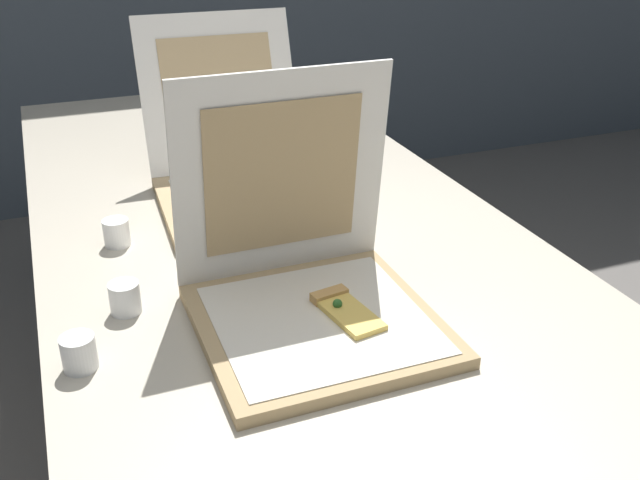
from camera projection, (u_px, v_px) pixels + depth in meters
name	position (u px, v px, depth m)	size (l,w,h in m)	color
table	(281.00, 249.00, 1.55)	(0.99, 2.41, 0.74)	#BCB29E
pizza_box_front	(310.00, 289.00, 1.20)	(0.38, 0.39, 0.40)	tan
pizza_box_middle	(241.00, 175.00, 1.68)	(0.40, 0.53, 0.38)	tan
cup_white_near_left	(79.00, 353.00, 1.09)	(0.05, 0.05, 0.06)	white
cup_white_mid	(117.00, 232.00, 1.47)	(0.05, 0.05, 0.06)	white
cup_white_near_center	(125.00, 298.00, 1.24)	(0.05, 0.05, 0.06)	white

